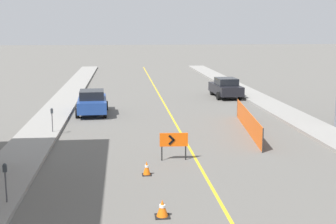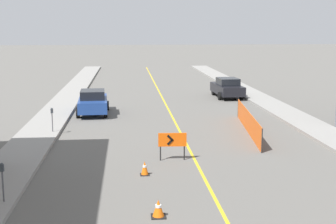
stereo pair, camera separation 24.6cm
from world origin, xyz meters
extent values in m
cube|color=gold|center=(0.00, 31.79, 0.00)|extent=(0.12, 63.57, 0.01)
cube|color=gray|center=(-7.50, 31.79, 0.08)|extent=(2.15, 63.57, 0.17)
cube|color=gray|center=(7.50, 31.79, 0.08)|extent=(2.15, 63.57, 0.17)
cube|color=black|center=(-1.97, 10.44, 0.01)|extent=(0.44, 0.44, 0.03)
cone|color=orange|center=(-1.97, 10.44, 0.28)|extent=(0.35, 0.35, 0.50)
cylinder|color=white|center=(-1.97, 10.44, 0.34)|extent=(0.18, 0.18, 0.08)
cube|color=black|center=(-2.22, 14.50, 0.01)|extent=(0.35, 0.35, 0.03)
cone|color=orange|center=(-2.22, 14.50, 0.29)|extent=(0.28, 0.28, 0.52)
cylinder|color=white|center=(-2.22, 14.50, 0.35)|extent=(0.15, 0.15, 0.08)
cube|color=#EF560C|center=(-0.96, 16.43, 0.90)|extent=(1.20, 0.11, 0.58)
cube|color=black|center=(-1.05, 16.39, 0.98)|extent=(0.29, 0.03, 0.29)
cube|color=black|center=(-1.05, 16.39, 0.82)|extent=(0.29, 0.03, 0.29)
cylinder|color=black|center=(-1.47, 16.43, 0.30)|extent=(0.06, 0.06, 0.61)
cylinder|color=black|center=(-0.45, 16.43, 0.30)|extent=(0.06, 0.06, 0.61)
cube|color=#EF560C|center=(3.65, 21.48, 0.57)|extent=(1.00, 8.56, 1.14)
cylinder|color=#262626|center=(3.17, 17.21, 0.57)|extent=(0.05, 0.05, 1.14)
cylinder|color=#262626|center=(4.14, 25.76, 0.57)|extent=(0.05, 0.05, 1.14)
cube|color=navy|center=(-5.05, 27.65, 0.68)|extent=(2.00, 4.38, 0.72)
cube|color=black|center=(-5.05, 27.43, 1.31)|extent=(1.62, 2.00, 0.55)
cylinder|color=black|center=(-5.90, 28.98, 0.32)|extent=(0.25, 0.65, 0.64)
cylinder|color=black|center=(-4.19, 28.98, 0.32)|extent=(0.25, 0.65, 0.64)
cylinder|color=black|center=(-5.90, 26.31, 0.32)|extent=(0.25, 0.65, 0.64)
cylinder|color=black|center=(-4.19, 26.31, 0.32)|extent=(0.25, 0.65, 0.64)
cube|color=black|center=(5.23, 34.06, 0.68)|extent=(2.04, 4.39, 0.72)
cube|color=black|center=(5.23, 33.84, 1.31)|extent=(1.64, 2.02, 0.55)
cylinder|color=black|center=(4.37, 35.39, 0.32)|extent=(0.26, 0.65, 0.64)
cylinder|color=black|center=(6.08, 35.39, 0.32)|extent=(0.26, 0.65, 0.64)
cylinder|color=black|center=(4.37, 32.72, 0.32)|extent=(0.26, 0.65, 0.64)
cylinder|color=black|center=(6.08, 32.72, 0.32)|extent=(0.26, 0.65, 0.64)
cylinder|color=#4C4C51|center=(-6.78, 11.68, 0.66)|extent=(0.05, 0.05, 0.99)
cube|color=#33383D|center=(-6.78, 11.68, 1.27)|extent=(0.12, 0.10, 0.22)
sphere|color=#33383D|center=(-6.78, 11.68, 1.38)|extent=(0.11, 0.11, 0.11)
cylinder|color=#4C4C51|center=(-6.78, 21.79, 0.66)|extent=(0.05, 0.05, 0.99)
cube|color=#33383D|center=(-6.78, 21.79, 1.27)|extent=(0.12, 0.10, 0.22)
sphere|color=#33383D|center=(-6.78, 21.79, 1.38)|extent=(0.11, 0.11, 0.11)
camera|label=1|loc=(-3.11, -2.72, 5.59)|focal=50.00mm
camera|label=2|loc=(-2.87, -2.74, 5.59)|focal=50.00mm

